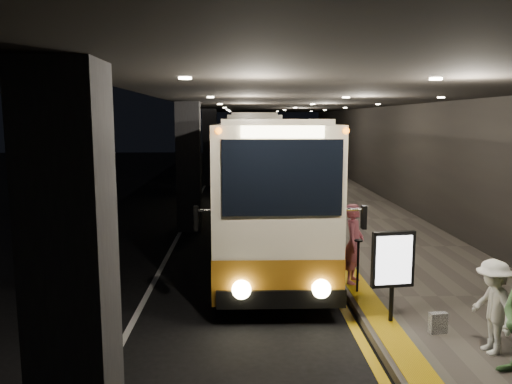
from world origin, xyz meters
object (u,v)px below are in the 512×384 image
object	(u,v)px
coach_main	(265,188)
coach_third	(249,141)
passenger_boarding	(354,244)
passenger_waiting_white	(493,307)
stanchion_post	(358,266)
info_sign	(393,261)
coach_second	(253,150)
bag_polka	(438,323)

from	to	relation	value
coach_main	coach_third	bearing A→B (deg)	90.49
passenger_boarding	passenger_waiting_white	world-z (taller)	passenger_boarding
coach_main	stanchion_post	world-z (taller)	coach_main
passenger_waiting_white	info_sign	size ratio (longest dim) A/B	0.90
passenger_boarding	stanchion_post	bearing A→B (deg)	-159.93
passenger_boarding	info_sign	bearing A→B (deg)	-150.25
info_sign	coach_second	bearing A→B (deg)	87.40
coach_main	passenger_waiting_white	world-z (taller)	coach_main
coach_second	passenger_waiting_white	bearing A→B (deg)	-81.60
coach_second	coach_third	bearing A→B (deg)	90.63
stanchion_post	bag_polka	bearing A→B (deg)	-66.63
coach_second	passenger_waiting_white	xyz separation A→B (m)	(3.18, -23.16, -1.03)
bag_polka	info_sign	world-z (taller)	info_sign
passenger_boarding	passenger_waiting_white	distance (m)	3.75
coach_main	coach_second	size ratio (longest dim) A/B	0.93
coach_third	info_sign	bearing A→B (deg)	-86.28
coach_main	passenger_boarding	world-z (taller)	coach_main
passenger_boarding	bag_polka	world-z (taller)	passenger_boarding
passenger_boarding	bag_polka	bearing A→B (deg)	-137.99
coach_main	coach_second	world-z (taller)	coach_second
passenger_waiting_white	passenger_boarding	bearing A→B (deg)	-161.83
coach_main	bag_polka	bearing A→B (deg)	-67.39
coach_second	bag_polka	bearing A→B (deg)	-82.73
bag_polka	stanchion_post	distance (m)	2.33
coach_third	passenger_waiting_white	xyz separation A→B (m)	(3.19, -36.02, -1.02)
passenger_waiting_white	stanchion_post	distance (m)	3.19
coach_third	bag_polka	distance (m)	35.43
stanchion_post	coach_main	bearing A→B (deg)	111.46
passenger_waiting_white	stanchion_post	world-z (taller)	passenger_waiting_white
coach_second	info_sign	xyz separation A→B (m)	(1.97, -21.91, -0.65)
coach_third	passenger_boarding	distance (m)	32.62
coach_second	coach_main	bearing A→B (deg)	-89.52
coach_second	info_sign	distance (m)	22.00
coach_third	info_sign	size ratio (longest dim) A/B	7.58
passenger_waiting_white	bag_polka	size ratio (longest dim) A/B	4.13
coach_third	coach_second	bearing A→B (deg)	-89.49
coach_third	passenger_boarding	bearing A→B (deg)	-86.41
coach_main	info_sign	distance (m)	6.37
coach_main	passenger_boarding	distance (m)	4.28
coach_main	bag_polka	distance (m)	7.22
bag_polka	stanchion_post	xyz separation A→B (m)	(-0.91, 2.11, 0.38)
passenger_waiting_white	coach_second	bearing A→B (deg)	-176.14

